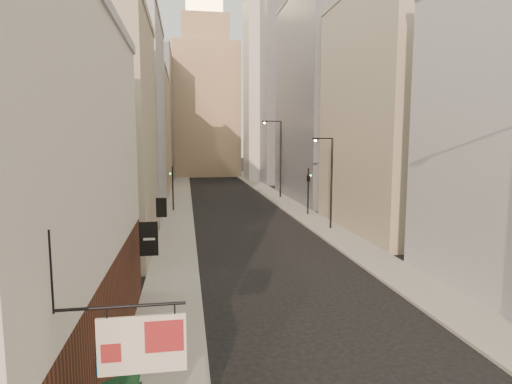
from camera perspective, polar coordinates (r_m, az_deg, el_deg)
The scene contains 16 objects.
sidewalk_left at distance 60.18m, azimuth -10.08°, elevation -0.55°, with size 3.00×140.00×0.15m, color gray.
sidewalk_right at distance 61.39m, azimuth 2.14°, elevation -0.30°, with size 3.00×140.00×0.15m, color gray.
near_building_left at distance 14.79m, azimuth -30.43°, elevation -1.21°, with size 8.30×23.04×12.30m.
left_bldg_beige at distance 31.32m, azimuth -21.21°, elevation 6.75°, with size 8.00×12.00×16.00m, color gray.
left_bldg_grey at distance 47.14m, azimuth -17.31°, elevation 9.27°, with size 8.00×16.00×20.00m, color #A4A4AA.
left_bldg_tan at distance 64.98m, azimuth -15.08°, elevation 7.31°, with size 8.00×18.00×17.00m, color tan.
left_bldg_wingrid at distance 85.00m, azimuth -13.82°, elevation 9.59°, with size 8.00×20.00×24.00m, color gray.
right_bldg_beige at distance 38.96m, azimuth 17.88°, elevation 9.79°, with size 8.00×16.00×20.00m, color gray.
right_bldg_wingrid at distance 57.67m, azimuth 8.70°, elevation 12.02°, with size 8.00×20.00×26.00m, color gray.
highrise at distance 87.80m, azimuth 6.84°, elevation 18.64°, with size 21.00×23.00×51.20m.
clock_tower at distance 97.27m, azimuth -6.73°, elevation 12.72°, with size 14.00×14.00×44.90m.
white_tower at distance 84.81m, azimuth 1.40°, elevation 14.27°, with size 8.00×8.00×41.50m.
streetlamp_mid at distance 37.48m, azimuth 9.80°, elevation 1.87°, with size 2.03×0.82×8.04m.
streetlamp_far at distance 57.34m, azimuth 3.05°, elevation 5.03°, with size 2.70×0.67×10.35m.
traffic_light_left at distance 47.54m, azimuth -11.06°, elevation 1.42°, with size 0.55×0.44×5.00m.
traffic_light_right at distance 44.47m, azimuth 6.99°, elevation 1.72°, with size 0.73×0.73×5.00m.
Camera 1 is at (-5.65, -4.66, 7.88)m, focal length 30.00 mm.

